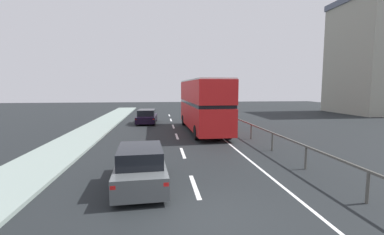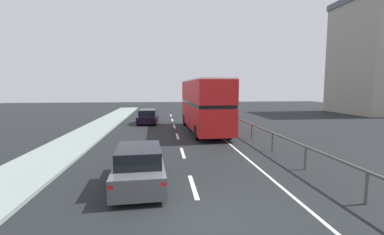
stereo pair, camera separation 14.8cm
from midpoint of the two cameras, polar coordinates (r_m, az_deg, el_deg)
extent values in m
cube|color=black|center=(7.90, 2.86, -20.62)|extent=(75.60, 120.00, 0.10)
cube|color=silver|center=(9.95, 0.69, -14.41)|extent=(0.16, 2.39, 0.01)
cube|color=silver|center=(14.75, -1.71, -7.50)|extent=(0.16, 2.39, 0.01)
cube|color=silver|center=(19.66, -2.90, -4.00)|extent=(0.16, 2.39, 0.01)
cube|color=silver|center=(24.62, -3.60, -1.91)|extent=(0.16, 2.39, 0.01)
cube|color=silver|center=(29.61, -4.06, -0.51)|extent=(0.16, 2.39, 0.01)
cube|color=silver|center=(34.61, -4.40, 0.47)|extent=(0.16, 2.39, 0.01)
cube|color=silver|center=(16.88, 8.51, -5.79)|extent=(0.12, 46.00, 0.01)
cube|color=#4E4D48|center=(17.29, 14.75, -2.25)|extent=(0.08, 42.00, 0.08)
cylinder|color=#4E4D48|center=(9.96, 33.43, -12.42)|extent=(0.10, 0.10, 1.01)
cylinder|color=#4E4D48|center=(12.72, 23.26, -7.94)|extent=(0.10, 0.10, 1.01)
cylinder|color=#4E4D48|center=(15.78, 16.98, -4.99)|extent=(0.10, 0.10, 1.01)
cylinder|color=#4E4D48|center=(18.99, 12.81, -2.99)|extent=(0.10, 0.10, 1.01)
cylinder|color=#4E4D48|center=(22.29, 9.87, -1.55)|extent=(0.10, 0.10, 1.01)
cylinder|color=#4E4D48|center=(25.64, 7.70, -0.49)|extent=(0.10, 0.10, 1.01)
cylinder|color=#4E4D48|center=(29.02, 6.03, 0.32)|extent=(0.10, 0.10, 1.01)
cylinder|color=#4E4D48|center=(32.43, 4.71, 0.97)|extent=(0.10, 0.10, 1.01)
cylinder|color=#4E4D48|center=(35.86, 3.65, 1.49)|extent=(0.10, 0.10, 1.01)
cube|color=red|center=(21.73, 2.77, 0.37)|extent=(2.80, 10.17, 1.84)
cube|color=black|center=(21.65, 2.79, 3.11)|extent=(2.80, 9.77, 0.24)
cube|color=red|center=(21.62, 2.80, 5.58)|extent=(2.80, 10.17, 1.63)
cube|color=silver|center=(21.62, 2.81, 7.87)|extent=(2.74, 9.97, 0.10)
cube|color=black|center=(26.66, 0.74, 1.68)|extent=(2.24, 0.11, 1.29)
cube|color=yellow|center=(26.57, 0.75, 6.60)|extent=(1.49, 0.09, 0.28)
cylinder|color=black|center=(25.23, -1.35, -0.55)|extent=(0.31, 1.01, 1.00)
cylinder|color=black|center=(25.60, 3.75, -0.47)|extent=(0.31, 1.01, 1.00)
cylinder|color=black|center=(18.27, 1.27, -3.20)|extent=(0.31, 1.01, 1.00)
cylinder|color=black|center=(18.77, 8.19, -3.01)|extent=(0.31, 1.01, 1.00)
cube|color=#4D5154|center=(10.13, -10.70, -10.98)|extent=(1.95, 4.21, 0.70)
cube|color=black|center=(9.76, -10.80, -7.78)|extent=(1.64, 2.35, 0.56)
cube|color=red|center=(8.21, -16.44, -14.03)|extent=(0.16, 0.07, 0.12)
cube|color=red|center=(8.17, -5.49, -13.90)|extent=(0.16, 0.07, 0.12)
cylinder|color=black|center=(11.54, -14.49, -10.01)|extent=(0.24, 0.65, 0.64)
cylinder|color=black|center=(11.51, -6.63, -9.89)|extent=(0.24, 0.65, 0.64)
cylinder|color=black|center=(8.97, -15.97, -14.87)|extent=(0.24, 0.65, 0.64)
cylinder|color=black|center=(8.93, -5.66, -14.75)|extent=(0.24, 0.65, 0.64)
cube|color=black|center=(27.17, -9.14, -0.16)|extent=(1.99, 4.57, 0.62)
cube|color=black|center=(26.89, -9.20, 1.07)|extent=(1.69, 2.54, 0.58)
cube|color=red|center=(25.05, -11.43, -0.39)|extent=(0.16, 0.07, 0.12)
cube|color=red|center=(24.89, -7.76, -0.36)|extent=(0.16, 0.07, 0.12)
cylinder|color=black|center=(28.81, -10.48, -0.16)|extent=(0.23, 0.65, 0.64)
cylinder|color=black|center=(28.66, -7.21, -0.14)|extent=(0.23, 0.65, 0.64)
cylinder|color=black|center=(25.75, -11.26, -0.94)|extent=(0.23, 0.65, 0.64)
cylinder|color=black|center=(25.60, -7.61, -0.92)|extent=(0.23, 0.65, 0.64)
camera|label=1|loc=(0.07, -89.72, 0.03)|focal=25.12mm
camera|label=2|loc=(0.07, 90.28, -0.03)|focal=25.12mm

